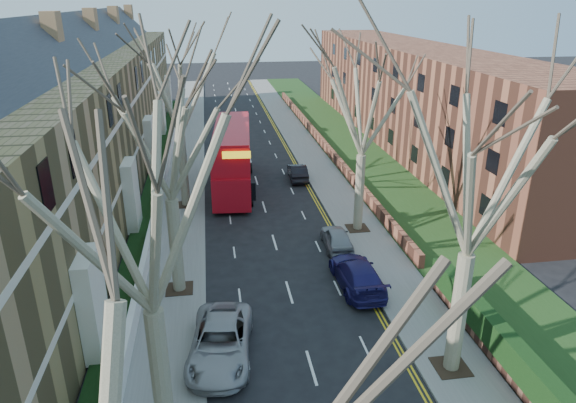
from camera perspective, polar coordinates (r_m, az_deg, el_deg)
name	(u,v)px	position (r m, az deg, el deg)	size (l,w,h in m)	color
pavement_left	(187,162)	(49.21, -11.21, 4.30)	(3.00, 102.00, 0.12)	slate
pavement_right	(312,157)	(50.09, 2.66, 5.01)	(3.00, 102.00, 0.12)	slate
terrace_left	(72,128)	(41.25, -22.84, 7.56)	(9.70, 78.00, 13.60)	olive
flats_right	(413,95)	(56.00, 13.73, 11.38)	(13.97, 54.00, 10.00)	brown
front_wall_left	(162,186)	(41.57, -13.85, 1.66)	(0.30, 78.00, 1.00)	white
grass_verge_right	(357,154)	(51.12, 7.64, 5.28)	(6.00, 102.00, 0.06)	#1D3B15
tree_left_mid	(139,183)	(14.97, -16.26, 1.94)	(10.50, 10.50, 14.71)	#776F55
tree_left_far	(164,118)	(24.65, -13.59, 9.01)	(10.15, 10.15, 14.22)	#776F55
tree_left_dist	(176,75)	(36.40, -12.33, 13.55)	(10.50, 10.50, 14.71)	#776F55
tree_right_mid	(482,147)	(19.16, 20.79, 5.63)	(10.50, 10.50, 14.71)	#776F55
tree_right_far	(365,90)	(31.86, 8.54, 12.13)	(10.15, 10.15, 14.22)	#776F55
double_decker_bus	(233,159)	(41.17, -6.15, 4.71)	(3.70, 12.24, 5.01)	#B10C18
car_left_far	(221,342)	(22.82, -7.49, -15.22)	(2.54, 5.51, 1.53)	#9C9CA1
car_right_near	(357,274)	(27.73, 7.70, -8.01)	(2.11, 5.20, 1.51)	navy
car_right_mid	(337,238)	(31.74, 5.46, -4.07)	(1.57, 3.89, 1.33)	gray
car_right_far	(298,172)	(43.61, 1.07, 3.30)	(1.40, 4.01, 1.32)	black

